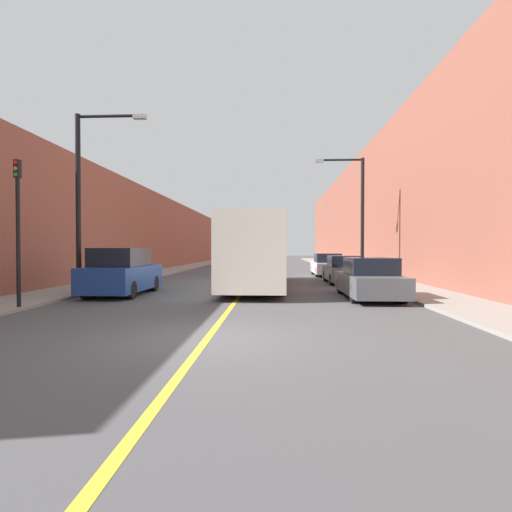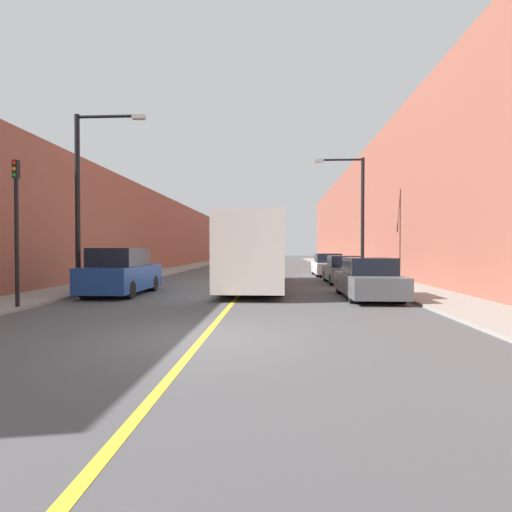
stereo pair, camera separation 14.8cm
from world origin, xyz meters
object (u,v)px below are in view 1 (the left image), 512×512
object	(u,v)px
street_lamp_left	(85,190)
traffic_light	(18,227)
parked_suv_left	(122,273)
car_right_mid	(344,271)
car_right_near	(369,280)
street_lamp_right	(358,209)
car_right_far	(327,266)
bus	(257,251)

from	to	relation	value
street_lamp_left	traffic_light	size ratio (longest dim) A/B	1.60
parked_suv_left	car_right_mid	xyz separation A→B (m)	(9.90, 5.89, -0.20)
car_right_near	street_lamp_left	distance (m)	11.66
car_right_mid	street_lamp_right	xyz separation A→B (m)	(1.06, 1.69, 3.50)
parked_suv_left	traffic_light	bearing A→B (deg)	-110.58
street_lamp_right	traffic_light	bearing A→B (deg)	-136.85
car_right_far	traffic_light	size ratio (longest dim) A/B	1.04
car_right_near	bus	bearing A→B (deg)	136.84
street_lamp_right	traffic_light	size ratio (longest dim) A/B	1.58
bus	car_right_near	world-z (taller)	bus
car_right_mid	street_lamp_left	xyz separation A→B (m)	(-11.29, -6.15, 3.55)
car_right_mid	traffic_light	world-z (taller)	traffic_light
traffic_light	street_lamp_left	bearing A→B (deg)	87.43
car_right_mid	car_right_far	xyz separation A→B (m)	(-0.12, 6.10, 0.02)
car_right_far	street_lamp_left	distance (m)	16.95
car_right_mid	car_right_far	size ratio (longest dim) A/B	0.93
street_lamp_left	traffic_light	world-z (taller)	street_lamp_left
traffic_light	car_right_far	bearing A→B (deg)	54.91
car_right_near	parked_suv_left	bearing A→B (deg)	175.88
bus	car_right_far	xyz separation A→B (m)	(4.49, 8.54, -1.04)
traffic_light	bus	bearing A→B (deg)	47.98
car_right_near	street_lamp_right	xyz separation A→B (m)	(1.25, 8.28, 3.48)
bus	street_lamp_left	size ratio (longest dim) A/B	1.62
car_right_near	car_right_mid	distance (m)	6.59
bus	street_lamp_left	bearing A→B (deg)	-150.95
street_lamp_left	traffic_light	distance (m)	4.26
car_right_near	street_lamp_left	size ratio (longest dim) A/B	0.66
car_right_mid	street_lamp_right	bearing A→B (deg)	57.97
car_right_far	street_lamp_right	world-z (taller)	street_lamp_right
street_lamp_left	traffic_light	bearing A→B (deg)	-92.57
street_lamp_left	street_lamp_right	world-z (taller)	street_lamp_left
bus	car_right_mid	distance (m)	5.32
traffic_light	street_lamp_right	bearing A→B (deg)	43.15
car_right_near	car_right_mid	xyz separation A→B (m)	(0.19, 6.59, -0.02)
bus	parked_suv_left	world-z (taller)	bus
car_right_mid	street_lamp_right	world-z (taller)	street_lamp_right
bus	car_right_far	world-z (taller)	bus
car_right_far	street_lamp_left	size ratio (longest dim) A/B	0.65
car_right_near	street_lamp_left	xyz separation A→B (m)	(-11.10, 0.44, 3.53)
traffic_light	car_right_mid	bearing A→B (deg)	41.23
bus	street_lamp_right	xyz separation A→B (m)	(5.67, 4.13, 2.43)
parked_suv_left	car_right_far	size ratio (longest dim) A/B	0.98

